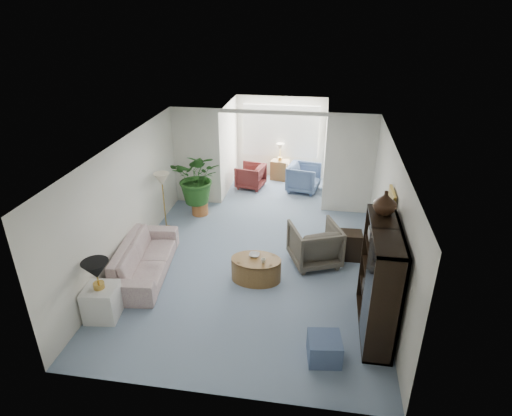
% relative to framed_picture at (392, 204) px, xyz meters
% --- Properties ---
extents(floor, '(6.00, 6.00, 0.00)m').
position_rel_framed_picture_xyz_m(floor, '(-2.46, 0.10, -1.70)').
color(floor, '#7D8EA6').
rests_on(floor, ground).
extents(sunroom_floor, '(2.60, 2.60, 0.00)m').
position_rel_framed_picture_xyz_m(sunroom_floor, '(-2.46, 4.20, -1.70)').
color(sunroom_floor, '#7D8EA6').
rests_on(sunroom_floor, ground).
extents(back_pier_left, '(1.20, 0.12, 2.50)m').
position_rel_framed_picture_xyz_m(back_pier_left, '(-4.36, 3.10, -0.45)').
color(back_pier_left, silver).
rests_on(back_pier_left, ground).
extents(back_pier_right, '(1.20, 0.12, 2.50)m').
position_rel_framed_picture_xyz_m(back_pier_right, '(-0.56, 3.10, -0.45)').
color(back_pier_right, silver).
rests_on(back_pier_right, ground).
extents(back_header, '(2.60, 0.12, 0.10)m').
position_rel_framed_picture_xyz_m(back_header, '(-2.46, 3.10, 0.75)').
color(back_header, silver).
rests_on(back_header, back_pier_left).
extents(window_pane, '(2.20, 0.02, 1.50)m').
position_rel_framed_picture_xyz_m(window_pane, '(-2.46, 5.28, -0.30)').
color(window_pane, white).
extents(window_blinds, '(2.20, 0.02, 1.50)m').
position_rel_framed_picture_xyz_m(window_blinds, '(-2.46, 5.25, -0.30)').
color(window_blinds, white).
extents(framed_picture, '(0.04, 0.50, 0.40)m').
position_rel_framed_picture_xyz_m(framed_picture, '(0.00, 0.00, 0.00)').
color(framed_picture, '#C0B499').
extents(sofa, '(1.13, 2.32, 0.65)m').
position_rel_framed_picture_xyz_m(sofa, '(-4.49, -0.27, -1.37)').
color(sofa, beige).
rests_on(sofa, ground).
extents(end_table, '(0.59, 0.59, 0.58)m').
position_rel_framed_picture_xyz_m(end_table, '(-4.69, -1.62, -1.41)').
color(end_table, silver).
rests_on(end_table, ground).
extents(table_lamp, '(0.44, 0.44, 0.30)m').
position_rel_framed_picture_xyz_m(table_lamp, '(-4.69, -1.62, -0.77)').
color(table_lamp, black).
rests_on(table_lamp, end_table).
extents(floor_lamp, '(0.36, 0.36, 0.28)m').
position_rel_framed_picture_xyz_m(floor_lamp, '(-4.70, 1.51, -0.45)').
color(floor_lamp, beige).
rests_on(floor_lamp, ground).
extents(coffee_table, '(1.02, 1.02, 0.45)m').
position_rel_framed_picture_xyz_m(coffee_table, '(-2.32, -0.15, -1.47)').
color(coffee_table, brown).
rests_on(coffee_table, ground).
extents(coffee_bowl, '(0.21, 0.21, 0.05)m').
position_rel_framed_picture_xyz_m(coffee_bowl, '(-2.37, -0.05, -1.23)').
color(coffee_bowl, silver).
rests_on(coffee_bowl, coffee_table).
extents(coffee_cup, '(0.10, 0.10, 0.09)m').
position_rel_framed_picture_xyz_m(coffee_cup, '(-2.17, -0.25, -1.21)').
color(coffee_cup, beige).
rests_on(coffee_cup, coffee_table).
extents(wingback_chair, '(1.19, 1.21, 0.85)m').
position_rel_framed_picture_xyz_m(wingback_chair, '(-1.26, 0.62, -1.27)').
color(wingback_chair, '#585346').
rests_on(wingback_chair, ground).
extents(side_table_dark, '(0.50, 0.41, 0.58)m').
position_rel_framed_picture_xyz_m(side_table_dark, '(-0.56, 0.92, -1.41)').
color(side_table_dark, black).
rests_on(side_table_dark, ground).
extents(entertainment_cabinet, '(0.44, 1.65, 1.84)m').
position_rel_framed_picture_xyz_m(entertainment_cabinet, '(-0.23, -1.19, -0.78)').
color(entertainment_cabinet, black).
rests_on(entertainment_cabinet, ground).
extents(cabinet_urn, '(0.36, 0.36, 0.38)m').
position_rel_framed_picture_xyz_m(cabinet_urn, '(-0.23, -0.69, 0.33)').
color(cabinet_urn, '#321D10').
rests_on(cabinet_urn, entertainment_cabinet).
extents(ottoman, '(0.54, 0.54, 0.38)m').
position_rel_framed_picture_xyz_m(ottoman, '(-1.01, -2.00, -1.51)').
color(ottoman, slate).
rests_on(ottoman, ground).
extents(plant_pot, '(0.40, 0.40, 0.32)m').
position_rel_framed_picture_xyz_m(plant_pot, '(-4.14, 2.40, -1.54)').
color(plant_pot, '#AA6231').
rests_on(plant_pot, ground).
extents(house_plant, '(1.19, 1.03, 1.32)m').
position_rel_framed_picture_xyz_m(house_plant, '(-4.14, 2.40, -0.72)').
color(house_plant, '#24561D').
rests_on(house_plant, plant_pot).
extents(sunroom_chair_blue, '(0.98, 0.96, 0.76)m').
position_rel_framed_picture_xyz_m(sunroom_chair_blue, '(-1.69, 4.29, -1.32)').
color(sunroom_chair_blue, slate).
rests_on(sunroom_chair_blue, ground).
extents(sunroom_chair_maroon, '(0.86, 0.85, 0.67)m').
position_rel_framed_picture_xyz_m(sunroom_chair_maroon, '(-3.19, 4.29, -1.36)').
color(sunroom_chair_maroon, maroon).
rests_on(sunroom_chair_maroon, ground).
extents(sunroom_table, '(0.54, 0.46, 0.59)m').
position_rel_framed_picture_xyz_m(sunroom_table, '(-2.44, 5.04, -1.41)').
color(sunroom_table, brown).
rests_on(sunroom_table, ground).
extents(shelf_clutter, '(0.30, 1.02, 1.06)m').
position_rel_framed_picture_xyz_m(shelf_clutter, '(-0.28, -1.12, -0.46)').
color(shelf_clutter, '#332D27').
rests_on(shelf_clutter, entertainment_cabinet).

